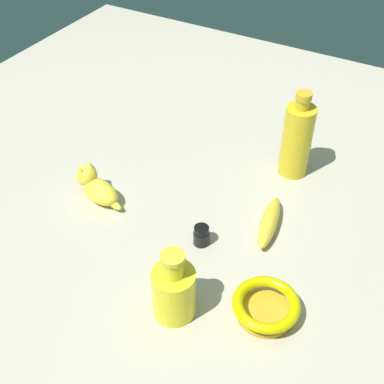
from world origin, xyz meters
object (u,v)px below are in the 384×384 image
object	(u,v)px
bottle_short	(174,290)
bottle_tall	(297,139)
nail_polish_jar	(201,235)
banana	(269,222)
bowl	(266,306)
cat_figurine	(96,187)

from	to	relation	value
bottle_short	bottle_tall	size ratio (longest dim) A/B	0.70
nail_polish_jar	banana	xyz separation A→B (m)	(-0.12, 0.12, -0.00)
bowl	nail_polish_jar	bearing A→B (deg)	-118.47
banana	bottle_tall	world-z (taller)	bottle_tall
nail_polish_jar	banana	bearing A→B (deg)	135.69
bottle_tall	banana	bearing A→B (deg)	7.50
bottle_short	cat_figurine	world-z (taller)	bottle_short
banana	nail_polish_jar	bearing A→B (deg)	124.76
bottle_tall	bowl	world-z (taller)	bottle_tall
bottle_short	banana	bearing A→B (deg)	166.53
nail_polish_jar	banana	world-z (taller)	nail_polish_jar
nail_polish_jar	bowl	xyz separation A→B (m)	(0.11, 0.21, 0.00)
banana	cat_figurine	size ratio (longest dim) A/B	1.16
bottle_short	cat_figurine	size ratio (longest dim) A/B	1.11
nail_polish_jar	banana	size ratio (longest dim) A/B	0.28
bottle_short	bottle_tall	world-z (taller)	bottle_tall
banana	bowl	world-z (taller)	bowl
bottle_short	bowl	size ratio (longest dim) A/B	1.23
bottle_tall	cat_figurine	world-z (taller)	bottle_tall
nail_polish_jar	bottle_short	size ratio (longest dim) A/B	0.29
nail_polish_jar	bottle_short	bearing A→B (deg)	12.50
bottle_tall	bowl	bearing A→B (deg)	14.50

